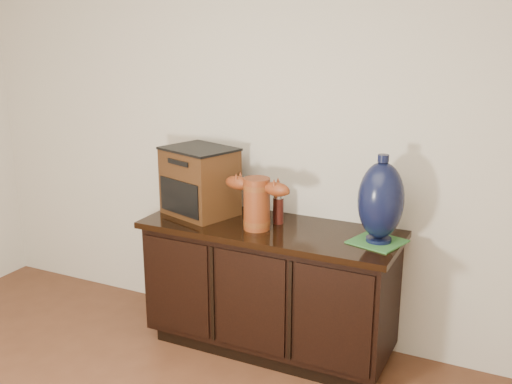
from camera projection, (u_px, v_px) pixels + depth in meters
The scene contains 6 objects.
sideboard at pixel (270, 287), 3.45m from camera, with size 1.46×0.56×0.75m.
terracotta_vessel at pixel (257, 201), 3.27m from camera, with size 0.41×0.17×0.29m.
tv_radio at pixel (200, 181), 3.52m from camera, with size 0.48×0.43×0.40m.
green_mat at pixel (378, 242), 3.11m from camera, with size 0.25×0.25×0.01m, color #316E31.
lamp_base at pixel (381, 201), 3.05m from camera, with size 0.29×0.29×0.46m.
spray_can at pixel (278, 209), 3.38m from camera, with size 0.06×0.06×0.17m.
Camera 1 is at (1.31, -0.66, 1.85)m, focal length 42.00 mm.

